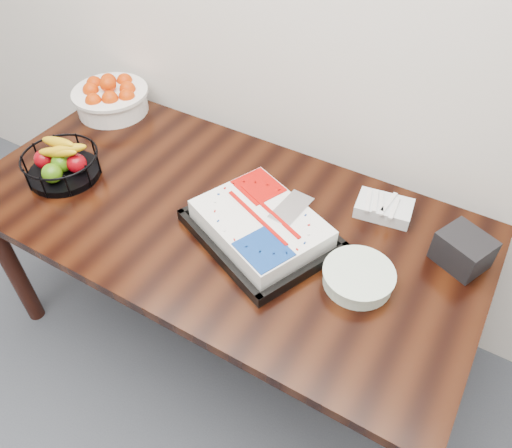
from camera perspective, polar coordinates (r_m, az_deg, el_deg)
The scene contains 7 objects.
table at distance 1.80m, azimuth -4.11°, elevation -0.65°, with size 1.80×0.90×0.75m.
cake_tray at distance 1.62m, azimuth 0.55°, elevation -0.26°, with size 0.57×0.51×0.10m.
tangerine_bowl at distance 2.28m, azimuth -16.35°, elevation 14.19°, with size 0.32×0.32×0.20m.
fruit_basket at distance 1.98m, azimuth -21.37°, elevation 6.54°, with size 0.28×0.28×0.15m.
plate_stack at distance 1.53m, azimuth 11.60°, elevation -6.00°, with size 0.22×0.22×0.05m.
fork_bag at distance 1.76m, azimuth 14.42°, elevation 1.83°, with size 0.20×0.15×0.05m.
napkin_box at distance 1.66m, azimuth 22.60°, elevation -2.77°, with size 0.15×0.13×0.11m, color black.
Camera 1 is at (0.75, 0.99, 1.94)m, focal length 35.00 mm.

